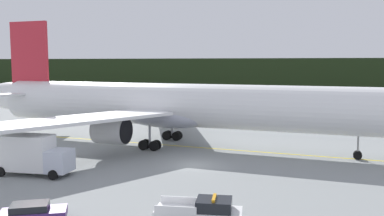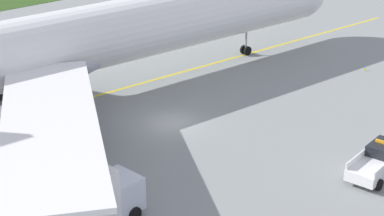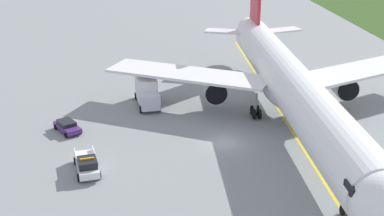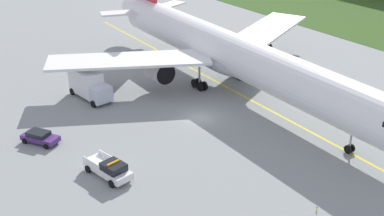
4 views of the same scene
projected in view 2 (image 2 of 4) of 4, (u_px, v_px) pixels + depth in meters
ground at (173, 123)px, 50.52m from camera, size 320.00×320.00×0.00m
taxiway_centerline_main at (73, 102)px, 54.31m from camera, size 81.71×3.77×0.01m
airliner at (60, 46)px, 51.90m from camera, size 60.98×44.72×15.98m
ops_pickup_truck at (379, 160)px, 43.04m from camera, size 5.76×2.98×1.94m
catering_truck at (81, 203)px, 36.23m from camera, size 7.15×3.24×3.86m
taxiway_edge_light_east at (365, 68)px, 61.12m from camera, size 0.12×0.12×0.42m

